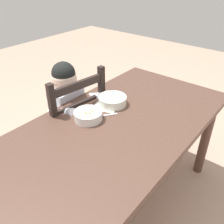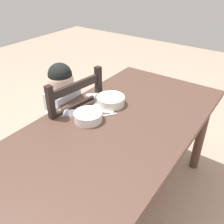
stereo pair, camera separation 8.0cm
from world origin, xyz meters
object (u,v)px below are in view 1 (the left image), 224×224
dining_chair (71,129)px  bowl_of_carrots (88,115)px  bowl_of_peas (112,100)px  spoon (102,116)px  dining_table (115,137)px  child_figure (70,107)px

dining_chair → bowl_of_carrots: size_ratio=5.57×
bowl_of_peas → spoon: bearing=-165.2°
dining_table → bowl_of_carrots: size_ratio=9.47×
dining_chair → bowl_of_carrots: dining_chair is taller
dining_chair → spoon: 0.43m
bowl_of_carrots → spoon: bearing=-27.5°
dining_chair → child_figure: size_ratio=0.96×
dining_chair → dining_table: bearing=-95.3°
dining_table → bowl_of_carrots: (-0.06, 0.15, 0.12)m
child_figure → bowl_of_carrots: 0.33m
dining_chair → child_figure: 0.18m
dining_chair → bowl_of_peas: bearing=-68.3°
bowl_of_carrots → bowl_of_peas: bearing=0.0°
bowl_of_carrots → child_figure: bearing=69.0°
dining_table → child_figure: 0.45m
dining_table → child_figure: bearing=83.7°
bowl_of_peas → child_figure: bearing=111.0°
dining_table → bowl_of_peas: bearing=43.5°
dining_chair → spoon: dining_chair is taller
child_figure → bowl_of_peas: bearing=-69.0°
bowl_of_carrots → spoon: size_ratio=1.35×
child_figure → spoon: (-0.04, -0.33, 0.09)m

